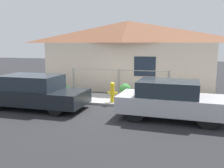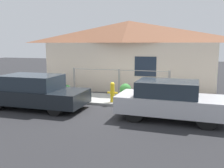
{
  "view_description": "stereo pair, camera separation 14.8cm",
  "coord_description": "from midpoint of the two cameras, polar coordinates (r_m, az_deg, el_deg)",
  "views": [
    {
      "loc": [
        3.01,
        -9.79,
        2.6
      ],
      "look_at": [
        0.13,
        0.3,
        0.9
      ],
      "focal_mm": 40.0,
      "sensor_mm": 36.0,
      "label": 1
    },
    {
      "loc": [
        3.16,
        -9.75,
        2.6
      ],
      "look_at": [
        0.13,
        0.3,
        0.9
      ],
      "focal_mm": 40.0,
      "sensor_mm": 36.0,
      "label": 2
    }
  ],
  "objects": [
    {
      "name": "ground_plane",
      "position": [
        10.57,
        -1.52,
        -5.04
      ],
      "size": [
        60.0,
        60.0,
        0.0
      ],
      "primitive_type": "plane",
      "color": "#262628"
    },
    {
      "name": "car_right",
      "position": [
        8.85,
        12.84,
        -3.56
      ],
      "size": [
        3.75,
        1.78,
        1.34
      ],
      "rotation": [
        0.0,
        0.0,
        -0.04
      ],
      "color": "#B7B7BC",
      "rests_on": "ground_plane"
    },
    {
      "name": "fire_hydrant",
      "position": [
        10.75,
        -0.3,
        -1.75
      ],
      "size": [
        0.44,
        0.2,
        0.87
      ],
      "color": "yellow",
      "rests_on": "sidewalk"
    },
    {
      "name": "house",
      "position": [
        13.93,
        3.23,
        11.01
      ],
      "size": [
        9.51,
        2.23,
        3.84
      ],
      "color": "beige",
      "rests_on": "ground_plane"
    },
    {
      "name": "sidewalk",
      "position": [
        11.53,
        0.03,
        -3.58
      ],
      "size": [
        24.0,
        2.08,
        0.1
      ],
      "color": "#9E9E99",
      "rests_on": "ground_plane"
    },
    {
      "name": "potted_plant_by_fence",
      "position": [
        12.81,
        -10.7,
        -1.11
      ],
      "size": [
        0.33,
        0.33,
        0.44
      ],
      "color": "slate",
      "rests_on": "sidewalk"
    },
    {
      "name": "car_left",
      "position": [
        10.57,
        -17.68,
        -1.75
      ],
      "size": [
        4.15,
        1.77,
        1.36
      ],
      "rotation": [
        0.0,
        0.0,
        -0.0
      ],
      "color": "black",
      "rests_on": "ground_plane"
    },
    {
      "name": "potted_plant_near_hydrant",
      "position": [
        11.54,
        2.65,
        -1.32
      ],
      "size": [
        0.53,
        0.53,
        0.69
      ],
      "color": "#9E5638",
      "rests_on": "sidewalk"
    },
    {
      "name": "fence",
      "position": [
        12.23,
        1.18,
        0.74
      ],
      "size": [
        4.9,
        0.1,
        1.28
      ],
      "color": "gray",
      "rests_on": "sidewalk"
    }
  ]
}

